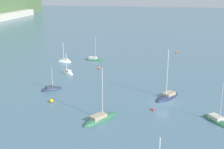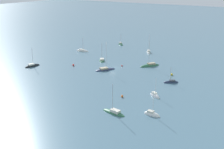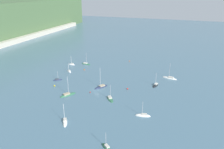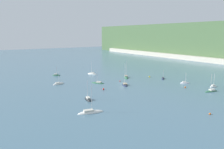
# 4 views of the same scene
# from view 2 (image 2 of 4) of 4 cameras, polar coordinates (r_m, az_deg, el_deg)

# --- Properties ---
(ground_plane) EXTENTS (600.00, 600.00, 0.00)m
(ground_plane) POSITION_cam_2_polar(r_m,az_deg,el_deg) (123.68, 0.07, 1.18)
(ground_plane) COLOR slate
(sailboat_0) EXTENTS (6.49, 4.71, 9.67)m
(sailboat_0) POSITION_cam_2_polar(r_m,az_deg,el_deg) (150.67, 6.71, 4.05)
(sailboat_0) COLOR white
(sailboat_0) RESTS_ON ground_plane
(sailboat_1) EXTENTS (3.17, 7.58, 8.69)m
(sailboat_1) POSITION_cam_2_polar(r_m,az_deg,el_deg) (83.12, 0.34, -7.00)
(sailboat_1) COLOR #2D6647
(sailboat_1) RESTS_ON ground_plane
(sailboat_2) EXTENTS (4.47, 5.04, 6.29)m
(sailboat_2) POSITION_cam_2_polar(r_m,az_deg,el_deg) (108.30, 10.74, -1.45)
(sailboat_2) COLOR #232D4C
(sailboat_2) RESTS_ON ground_plane
(sailboat_3) EXTENTS (8.60, 6.66, 10.99)m
(sailboat_3) POSITION_cam_2_polar(r_m,az_deg,el_deg) (127.28, 6.93, 1.57)
(sailboat_3) COLOR #2D6647
(sailboat_3) RESTS_ON ground_plane
(sailboat_4) EXTENTS (4.27, 4.91, 6.79)m
(sailboat_4) POSITION_cam_2_polar(r_m,az_deg,el_deg) (167.54, 1.59, 5.50)
(sailboat_4) COLOR #2D6647
(sailboat_4) RESTS_ON ground_plane
(sailboat_5) EXTENTS (6.83, 3.12, 8.62)m
(sailboat_5) POSITION_cam_2_polar(r_m,az_deg,el_deg) (129.90, -14.35, 1.47)
(sailboat_5) COLOR black
(sailboat_5) RESTS_ON ground_plane
(sailboat_6) EXTENTS (7.32, 6.14, 8.15)m
(sailboat_6) POSITION_cam_2_polar(r_m,az_deg,el_deg) (134.99, -1.85, 2.61)
(sailboat_6) COLOR #2D6647
(sailboat_6) RESTS_ON ground_plane
(sailboat_7) EXTENTS (1.87, 4.73, 7.48)m
(sailboat_7) POSITION_cam_2_polar(r_m,az_deg,el_deg) (82.71, 7.28, -7.30)
(sailboat_7) COLOR white
(sailboat_7) RESTS_ON ground_plane
(sailboat_8) EXTENTS (3.05, 6.66, 7.77)m
(sailboat_8) POSITION_cam_2_polar(r_m,az_deg,el_deg) (152.83, -5.42, 4.27)
(sailboat_8) COLOR white
(sailboat_8) RESTS_ON ground_plane
(sailboat_9) EXTENTS (4.06, 4.86, 6.79)m
(sailboat_9) POSITION_cam_2_polar(r_m,az_deg,el_deg) (95.43, 7.84, -3.91)
(sailboat_9) COLOR silver
(sailboat_9) RESTS_ON ground_plane
(sailboat_11) EXTENTS (8.59, 6.50, 11.82)m
(sailboat_11) POSITION_cam_2_polar(r_m,az_deg,el_deg) (120.97, -1.26, 0.86)
(sailboat_11) COLOR #232D4C
(sailboat_11) RESTS_ON ground_plane
(mooring_buoy_0) EXTENTS (0.80, 0.80, 0.80)m
(mooring_buoy_0) POSITION_cam_2_polar(r_m,az_deg,el_deg) (127.60, -7.09, 1.74)
(mooring_buoy_0) COLOR red
(mooring_buoy_0) RESTS_ON ground_plane
(mooring_buoy_1) EXTENTS (0.58, 0.58, 0.58)m
(mooring_buoy_1) POSITION_cam_2_polar(r_m,az_deg,el_deg) (125.98, 1.83, 1.61)
(mooring_buoy_1) COLOR red
(mooring_buoy_1) RESTS_ON ground_plane
(mooring_buoy_2) EXTENTS (0.83, 0.83, 0.83)m
(mooring_buoy_2) POSITION_cam_2_polar(r_m,az_deg,el_deg) (116.28, 10.87, 0.02)
(mooring_buoy_2) COLOR yellow
(mooring_buoy_2) RESTS_ON ground_plane
(mooring_buoy_4) EXTENTS (0.72, 0.72, 0.72)m
(mooring_buoy_4) POSITION_cam_2_polar(r_m,az_deg,el_deg) (93.60, 1.87, -3.99)
(mooring_buoy_4) COLOR orange
(mooring_buoy_4) RESTS_ON ground_plane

